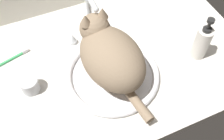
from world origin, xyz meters
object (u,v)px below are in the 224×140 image
cat (109,54)px  soap_pump_bottle (202,42)px  metal_jar (30,85)px  sink_basin (112,74)px  faucet (91,23)px  toothbrush (10,60)px

cat → soap_pump_bottle: bearing=-9.4°
metal_jar → soap_pump_bottle: bearing=-9.2°
sink_basin → cat: bearing=98.1°
cat → faucet: bearing=89.2°
metal_jar → toothbrush: metal_jar is taller
cat → sink_basin: bearing=-81.9°
cat → toothbrush: bearing=148.0°
faucet → soap_pump_bottle: bearing=-35.2°
sink_basin → soap_pump_bottle: bearing=-6.4°
sink_basin → toothbrush: (-33.82, 22.80, -0.50)cm
sink_basin → faucet: faucet is taller
cat → toothbrush: 41.01cm
faucet → toothbrush: faucet is taller
soap_pump_bottle → cat: bearing=170.6°
soap_pump_bottle → toothbrush: 74.35cm
sink_basin → faucet: size_ratio=1.55×
metal_jar → toothbrush: (-4.74, 16.36, -2.26)cm
sink_basin → metal_jar: bearing=167.5°
metal_jar → toothbrush: bearing=106.2°
soap_pump_bottle → toothbrush: (-69.04, 26.78, -6.63)cm
faucet → toothbrush: 34.90cm
faucet → soap_pump_bottle: (35.22, -24.81, -1.76)cm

